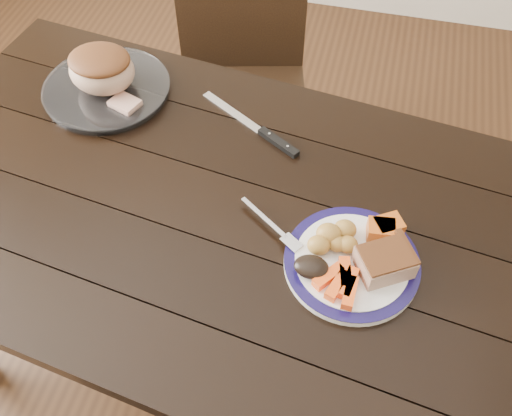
% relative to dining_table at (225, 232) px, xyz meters
% --- Properties ---
extents(ground, '(4.00, 4.00, 0.00)m').
position_rel_dining_table_xyz_m(ground, '(0.00, 0.00, -0.66)').
color(ground, '#472B16').
rests_on(ground, ground).
extents(dining_table, '(1.71, 1.11, 0.75)m').
position_rel_dining_table_xyz_m(dining_table, '(0.00, 0.00, 0.00)').
color(dining_table, black).
rests_on(dining_table, ground).
extents(chair_far, '(0.51, 0.52, 0.93)m').
position_rel_dining_table_xyz_m(chair_far, '(-0.15, 0.74, -0.13)').
color(chair_far, black).
rests_on(chair_far, ground).
extents(dinner_plate, '(0.28, 0.28, 0.02)m').
position_rel_dining_table_xyz_m(dinner_plate, '(0.30, -0.08, 0.10)').
color(dinner_plate, white).
rests_on(dinner_plate, dining_table).
extents(plate_rim, '(0.28, 0.28, 0.02)m').
position_rel_dining_table_xyz_m(plate_rim, '(0.30, -0.08, 0.11)').
color(plate_rim, '#120C3F').
rests_on(plate_rim, dinner_plate).
extents(serving_platter, '(0.32, 0.32, 0.02)m').
position_rel_dining_table_xyz_m(serving_platter, '(-0.40, 0.30, 0.10)').
color(serving_platter, white).
rests_on(serving_platter, dining_table).
extents(pork_slice, '(0.13, 0.12, 0.05)m').
position_rel_dining_table_xyz_m(pork_slice, '(0.36, -0.08, 0.14)').
color(pork_slice, tan).
rests_on(pork_slice, dinner_plate).
extents(roasted_potatoes, '(0.10, 0.09, 0.04)m').
position_rel_dining_table_xyz_m(roasted_potatoes, '(0.25, -0.05, 0.13)').
color(roasted_potatoes, gold).
rests_on(roasted_potatoes, dinner_plate).
extents(carrot_batons, '(0.09, 0.11, 0.02)m').
position_rel_dining_table_xyz_m(carrot_batons, '(0.28, -0.14, 0.12)').
color(carrot_batons, '#FF5615').
rests_on(carrot_batons, dinner_plate).
extents(pumpkin_wedges, '(0.08, 0.07, 0.04)m').
position_rel_dining_table_xyz_m(pumpkin_wedges, '(0.35, -0.00, 0.13)').
color(pumpkin_wedges, orange).
rests_on(pumpkin_wedges, dinner_plate).
extents(dark_mushroom, '(0.07, 0.05, 0.03)m').
position_rel_dining_table_xyz_m(dark_mushroom, '(0.22, -0.13, 0.13)').
color(dark_mushroom, black).
rests_on(dark_mushroom, dinner_plate).
extents(fork, '(0.16, 0.12, 0.00)m').
position_rel_dining_table_xyz_m(fork, '(0.12, -0.04, 0.11)').
color(fork, silver).
rests_on(fork, dinner_plate).
extents(roast_joint, '(0.17, 0.14, 0.11)m').
position_rel_dining_table_xyz_m(roast_joint, '(-0.40, 0.30, 0.16)').
color(roast_joint, tan).
rests_on(roast_joint, serving_platter).
extents(cut_slice, '(0.08, 0.08, 0.02)m').
position_rel_dining_table_xyz_m(cut_slice, '(-0.32, 0.24, 0.12)').
color(cut_slice, tan).
rests_on(cut_slice, serving_platter).
extents(carving_knife, '(0.29, 0.18, 0.01)m').
position_rel_dining_table_xyz_m(carving_knife, '(0.04, 0.24, 0.10)').
color(carving_knife, silver).
rests_on(carving_knife, dining_table).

